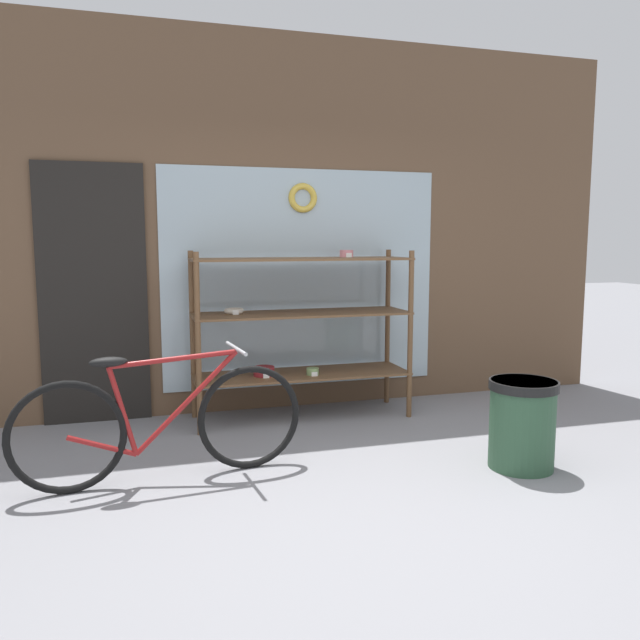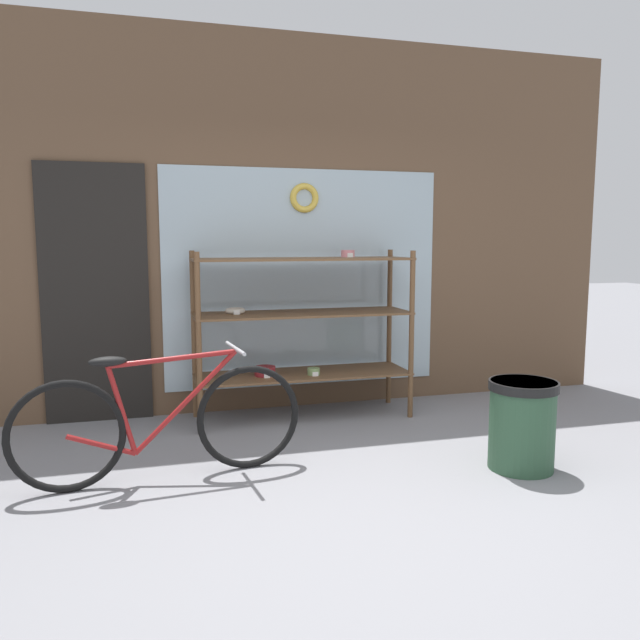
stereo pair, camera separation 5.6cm
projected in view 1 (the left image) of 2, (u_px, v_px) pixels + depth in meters
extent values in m
plane|color=gray|center=(370.00, 509.00, 3.47)|extent=(30.00, 30.00, 0.00)
cube|color=brown|center=(279.00, 225.00, 5.44)|extent=(6.37, 0.08, 3.23)
cube|color=#A3B7C1|center=(303.00, 278.00, 5.51)|extent=(2.46, 0.02, 1.90)
cube|color=black|center=(93.00, 295.00, 5.03)|extent=(0.84, 0.03, 2.10)
torus|color=gold|center=(303.00, 198.00, 5.40)|extent=(0.26, 0.06, 0.26)
cylinder|color=brown|center=(198.00, 345.00, 4.71)|extent=(0.04, 0.04, 1.40)
cylinder|color=brown|center=(410.00, 335.00, 5.20)|extent=(0.04, 0.04, 1.40)
cylinder|color=brown|center=(193.00, 335.00, 5.18)|extent=(0.04, 0.04, 1.40)
cylinder|color=brown|center=(387.00, 327.00, 5.67)|extent=(0.04, 0.04, 1.40)
cube|color=brown|center=(302.00, 374.00, 5.23)|extent=(1.79, 0.54, 0.02)
cube|color=brown|center=(301.00, 313.00, 5.17)|extent=(1.79, 0.54, 0.02)
cube|color=brown|center=(301.00, 259.00, 5.11)|extent=(1.79, 0.54, 0.02)
cylinder|color=#7A995B|center=(313.00, 371.00, 5.15)|extent=(0.10, 0.10, 0.06)
cube|color=white|center=(315.00, 374.00, 5.10)|extent=(0.05, 0.00, 0.04)
torus|color=beige|center=(234.00, 311.00, 5.09)|extent=(0.16, 0.16, 0.04)
cube|color=white|center=(236.00, 313.00, 5.00)|extent=(0.05, 0.00, 0.04)
cylinder|color=pink|center=(346.00, 254.00, 5.35)|extent=(0.12, 0.12, 0.06)
cube|color=white|center=(349.00, 255.00, 5.29)|extent=(0.05, 0.00, 0.04)
cylinder|color=maroon|center=(264.00, 371.00, 5.12)|extent=(0.17, 0.17, 0.08)
cube|color=white|center=(266.00, 376.00, 5.03)|extent=(0.05, 0.00, 0.04)
torus|color=black|center=(67.00, 438.00, 3.64)|extent=(0.68, 0.12, 0.68)
torus|color=black|center=(250.00, 417.00, 4.06)|extent=(0.68, 0.12, 0.68)
cylinder|color=maroon|center=(187.00, 402.00, 3.89)|extent=(0.66, 0.10, 0.62)
cylinder|color=maroon|center=(175.00, 359.00, 3.83)|extent=(0.78, 0.11, 0.07)
cylinder|color=maroon|center=(123.00, 411.00, 3.75)|extent=(0.17, 0.05, 0.56)
cylinder|color=maroon|center=(102.00, 446.00, 3.73)|extent=(0.40, 0.07, 0.18)
ellipsoid|color=black|center=(108.00, 362.00, 3.68)|extent=(0.23, 0.11, 0.06)
cylinder|color=#B2B2B7|center=(236.00, 348.00, 3.97)|extent=(0.07, 0.46, 0.02)
cylinder|color=#2D5138|center=(522.00, 424.00, 4.07)|extent=(0.42, 0.42, 0.59)
cylinder|color=black|center=(524.00, 385.00, 4.04)|extent=(0.44, 0.44, 0.06)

